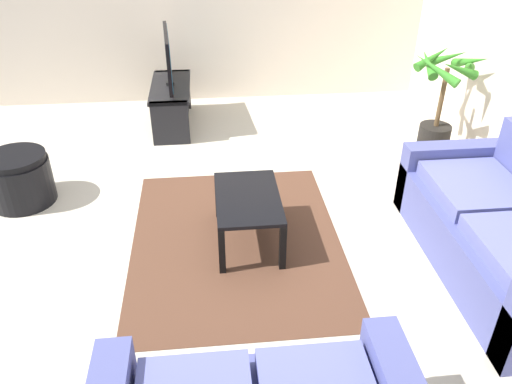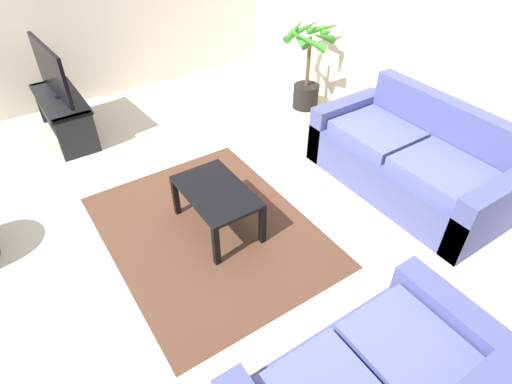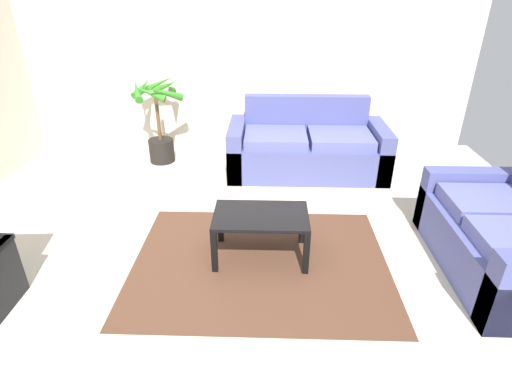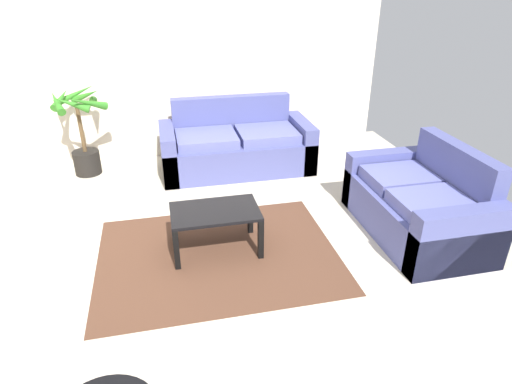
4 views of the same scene
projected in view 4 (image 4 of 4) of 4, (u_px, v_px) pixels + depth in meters
ground_plane at (194, 279)px, 3.77m from camera, size 6.60×6.60×0.00m
wall_back at (166, 59)px, 5.78m from camera, size 6.00×0.06×2.70m
couch_main at (236, 147)px, 5.78m from camera, size 1.95×0.90×0.90m
couch_loveseat at (419, 206)px, 4.34m from camera, size 0.90×1.53×0.90m
coffee_table at (215, 216)px, 4.02m from camera, size 0.81×0.51×0.43m
area_rug at (218, 254)px, 4.09m from camera, size 2.20×1.70×0.01m
potted_palm at (82, 134)px, 5.53m from camera, size 0.72×0.75×1.12m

